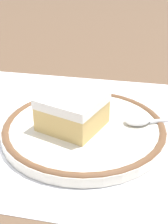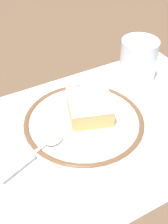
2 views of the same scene
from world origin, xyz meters
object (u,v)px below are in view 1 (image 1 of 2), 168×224
(plate, at_px, (84,128))
(cake_slice, at_px, (72,111))
(spoon, at_px, (148,121))
(napkin, at_px, (25,88))

(plate, relative_size, cake_slice, 2.32)
(plate, height_order, spoon, spoon)
(plate, relative_size, napkin, 2.15)
(plate, height_order, napkin, plate)
(spoon, xyz_separation_m, napkin, (-0.21, 0.10, -0.02))
(cake_slice, height_order, spoon, cake_slice)
(plate, bearing_deg, spoon, 14.38)
(cake_slice, relative_size, spoon, 0.75)
(plate, distance_m, spoon, 0.09)
(plate, distance_m, cake_slice, 0.03)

